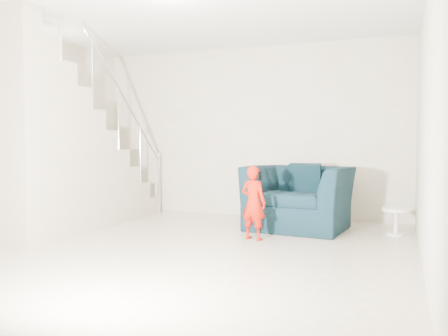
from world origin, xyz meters
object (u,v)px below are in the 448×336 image
at_px(armchair, 299,198).
at_px(side_table, 396,217).
at_px(staircase, 55,160).
at_px(toddler, 253,203).

xyz_separation_m(armchair, side_table, (1.25, -0.02, -0.20)).
bearing_deg(armchair, staircase, -149.98).
distance_m(armchair, staircase, 3.31).
xyz_separation_m(armchair, toddler, (-0.37, -0.92, 0.02)).
relative_size(armchair, side_table, 3.84).
relative_size(toddler, side_table, 2.62).
relative_size(toddler, staircase, 0.25).
bearing_deg(side_table, toddler, -150.75).
bearing_deg(armchair, toddler, -105.29).
distance_m(toddler, side_table, 1.87).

